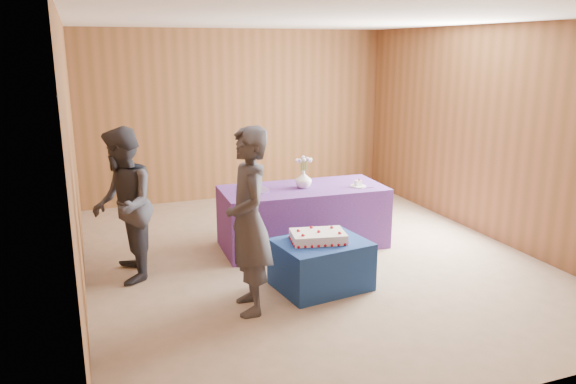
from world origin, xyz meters
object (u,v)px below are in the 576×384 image
vase (303,179)px  guest_left (249,221)px  sheet_cake (318,237)px  serving_table (303,217)px  cake_table (321,264)px  guest_right (123,206)px

vase → guest_left: 1.84m
sheet_cake → vase: vase is taller
serving_table → guest_left: bearing=-125.3°
sheet_cake → vase: bearing=85.8°
cake_table → guest_left: 1.07m
guest_right → vase: bearing=100.6°
guest_left → serving_table: bearing=146.9°
serving_table → guest_right: (-2.15, -0.31, 0.44)m
sheet_cake → guest_left: 0.90m
guest_right → serving_table: bearing=100.9°
vase → serving_table: bearing=90.1°
serving_table → sheet_cake: serving_table is taller
cake_table → guest_right: guest_right is taller
cake_table → guest_right: size_ratio=0.55×
cake_table → sheet_cake: size_ratio=1.44×
cake_table → serving_table: 1.27m
guest_left → sheet_cake: bearing=111.8°
sheet_cake → guest_left: bearing=-151.9°
cake_table → guest_right: bearing=146.0°
cake_table → serving_table: bearing=68.9°
vase → guest_left: (-1.13, -1.46, 0.02)m
cake_table → sheet_cake: sheet_cake is taller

